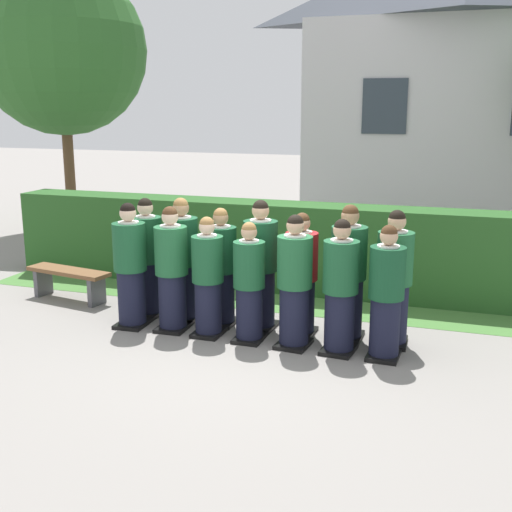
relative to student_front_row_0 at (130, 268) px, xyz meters
The scene contains 20 objects.
ground_plane 1.88m from the student_front_row_0, ahead, with size 60.00×60.00×0.00m, color gray.
student_front_row_0 is the anchor object (origin of this frame).
student_front_row_1 0.59m from the student_front_row_0, ahead, with size 0.43×0.48×1.66m.
student_front_row_2 1.12m from the student_front_row_0, ahead, with size 0.41×0.45×1.56m.
student_front_row_3 1.69m from the student_front_row_0, ahead, with size 0.40×0.48×1.53m.
student_front_row_4 2.28m from the student_front_row_0, ahead, with size 0.43×0.54×1.66m.
student_front_row_5 2.84m from the student_front_row_0, ahead, with size 0.43×0.50×1.64m.
student_front_row_6 3.39m from the student_front_row_0, ahead, with size 0.42×0.47×1.60m.
student_rear_row_0 0.50m from the student_front_row_0, 91.34° to the left, with size 0.44×0.52×1.68m.
student_rear_row_1 0.71m from the student_front_row_0, 38.61° to the left, with size 0.45×0.55×1.71m.
student_rear_row_2 1.21m from the student_front_row_0, 21.36° to the left, with size 0.42×0.46×1.61m.
student_rear_row_3 1.74m from the student_front_row_0, 15.23° to the left, with size 0.45×0.51×1.74m.
student_in_red_blazer 2.28m from the student_front_row_0, ahead, with size 0.42×0.47×1.61m.
student_rear_row_5 2.88m from the student_front_row_0, ahead, with size 0.45×0.54×1.74m.
student_rear_row_6 3.44m from the student_front_row_0, ahead, with size 0.44×0.50×1.70m.
hedge 2.92m from the student_front_row_0, 54.47° to the left, with size 9.96×0.70×1.40m.
school_building_main 8.98m from the student_front_row_0, 63.00° to the left, with size 6.74×3.19×6.57m.
oak_tree_left 7.86m from the student_front_row_0, 130.09° to the left, with size 3.76×3.76×5.99m.
wooden_bench 1.74m from the student_front_row_0, 153.47° to the left, with size 1.44×0.60×0.48m.
lawn_strip 2.45m from the student_front_row_0, 42.89° to the left, with size 9.96×0.90×0.01m, color #477A38.
Camera 1 is at (2.51, -7.33, 2.93)m, focal length 45.17 mm.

